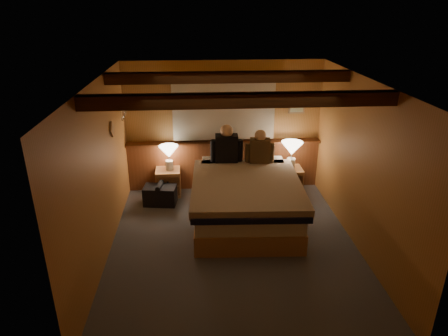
{
  "coord_description": "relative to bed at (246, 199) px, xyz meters",
  "views": [
    {
      "loc": [
        -0.5,
        -5.0,
        3.33
      ],
      "look_at": [
        -0.11,
        0.4,
        1.07
      ],
      "focal_mm": 32.0,
      "sensor_mm": 36.0,
      "label": 1
    }
  ],
  "objects": [
    {
      "name": "wall_front",
      "position": [
        -0.26,
        -2.81,
        0.81
      ],
      "size": [
        3.6,
        0.0,
        3.6
      ],
      "primitive_type": "plane",
      "rotation": [
        -1.57,
        0.0,
        0.0
      ],
      "color": "#BB7B43",
      "rests_on": "floor"
    },
    {
      "name": "wall_back",
      "position": [
        -0.26,
        1.39,
        0.81
      ],
      "size": [
        3.6,
        0.0,
        3.6
      ],
      "primitive_type": "plane",
      "rotation": [
        1.57,
        0.0,
        0.0
      ],
      "color": "#BB7B43",
      "rests_on": "floor"
    },
    {
      "name": "framed_print",
      "position": [
        1.09,
        1.37,
        1.16
      ],
      "size": [
        0.3,
        0.04,
        0.25
      ],
      "color": "#A77E53",
      "rests_on": "wall_back"
    },
    {
      "name": "floor",
      "position": [
        -0.26,
        -0.71,
        -0.39
      ],
      "size": [
        4.2,
        4.2,
        0.0
      ],
      "primitive_type": "plane",
      "color": "#494F57",
      "rests_on": "ground"
    },
    {
      "name": "wainscot",
      "position": [
        -0.26,
        1.33,
        0.1
      ],
      "size": [
        3.6,
        0.23,
        0.94
      ],
      "color": "brown",
      "rests_on": "wall_back"
    },
    {
      "name": "person_left",
      "position": [
        -0.25,
        0.8,
        0.63
      ],
      "size": [
        0.57,
        0.24,
        0.69
      ],
      "rotation": [
        0.0,
        0.0,
        -0.03
      ],
      "color": "black",
      "rests_on": "bed"
    },
    {
      "name": "duffel_bag",
      "position": [
        -1.43,
        0.69,
        -0.21
      ],
      "size": [
        0.6,
        0.41,
        0.4
      ],
      "rotation": [
        0.0,
        0.0,
        -0.13
      ],
      "color": "black",
      "rests_on": "floor"
    },
    {
      "name": "wall_left",
      "position": [
        -2.06,
        -0.71,
        0.81
      ],
      "size": [
        0.0,
        4.2,
        4.2
      ],
      "primitive_type": "plane",
      "rotation": [
        1.57,
        0.0,
        1.57
      ],
      "color": "#BB7B43",
      "rests_on": "floor"
    },
    {
      "name": "ceiling_beams",
      "position": [
        -0.26,
        -0.56,
        1.92
      ],
      "size": [
        3.6,
        1.65,
        0.16
      ],
      "color": "#482712",
      "rests_on": "ceiling"
    },
    {
      "name": "nightstand_right",
      "position": [
        0.92,
        0.93,
        -0.13
      ],
      "size": [
        0.47,
        0.43,
        0.51
      ],
      "rotation": [
        0.0,
        0.0,
        -0.0
      ],
      "color": "#B77C4E",
      "rests_on": "floor"
    },
    {
      "name": "lamp_right",
      "position": [
        0.94,
        0.93,
        0.49
      ],
      "size": [
        0.39,
        0.39,
        0.51
      ],
      "color": "silver",
      "rests_on": "nightstand_right"
    },
    {
      "name": "coat_rail",
      "position": [
        -1.98,
        0.87,
        1.28
      ],
      "size": [
        0.05,
        0.55,
        0.24
      ],
      "color": "silver",
      "rests_on": "wall_left"
    },
    {
      "name": "nightstand_left",
      "position": [
        -1.31,
        1.06,
        -0.14
      ],
      "size": [
        0.45,
        0.41,
        0.49
      ],
      "rotation": [
        0.0,
        0.0,
        0.02
      ],
      "color": "#B77C4E",
      "rests_on": "floor"
    },
    {
      "name": "lamp_left",
      "position": [
        -1.27,
        1.08,
        0.43
      ],
      "size": [
        0.35,
        0.35,
        0.46
      ],
      "color": "silver",
      "rests_on": "nightstand_left"
    },
    {
      "name": "bed",
      "position": [
        0.0,
        0.0,
        0.0
      ],
      "size": [
        1.78,
        2.25,
        0.74
      ],
      "rotation": [
        0.0,
        0.0,
        -0.05
      ],
      "color": "#B77C4E",
      "rests_on": "floor"
    },
    {
      "name": "curtain_window",
      "position": [
        -0.26,
        1.32,
        1.14
      ],
      "size": [
        2.18,
        0.09,
        1.11
      ],
      "color": "#482712",
      "rests_on": "wall_back"
    },
    {
      "name": "wall_right",
      "position": [
        1.54,
        -0.71,
        0.81
      ],
      "size": [
        0.0,
        4.2,
        4.2
      ],
      "primitive_type": "plane",
      "rotation": [
        1.57,
        0.0,
        -1.57
      ],
      "color": "#BB7B43",
      "rests_on": "floor"
    },
    {
      "name": "ceiling",
      "position": [
        -0.26,
        -0.71,
        2.01
      ],
      "size": [
        4.2,
        4.2,
        0.0
      ],
      "primitive_type": "plane",
      "rotation": [
        3.14,
        0.0,
        0.0
      ],
      "color": "tan",
      "rests_on": "wall_back"
    },
    {
      "name": "person_right",
      "position": [
        0.32,
        0.72,
        0.59
      ],
      "size": [
        0.5,
        0.24,
        0.61
      ],
      "rotation": [
        0.0,
        0.0,
        -0.12
      ],
      "color": "#48341C",
      "rests_on": "bed"
    }
  ]
}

